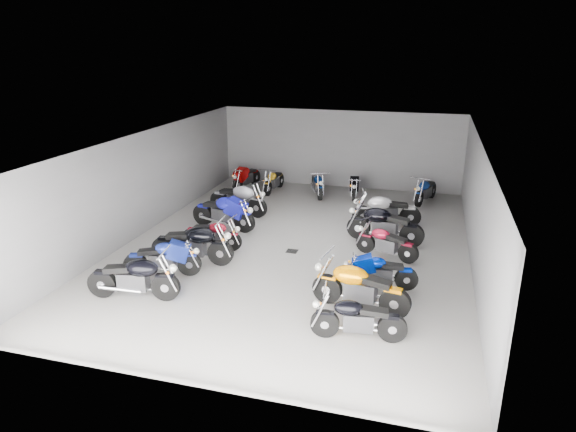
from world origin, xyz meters
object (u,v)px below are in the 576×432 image
motorcycle_back_d (354,186)px  motorcycle_back_b (274,181)px  motorcycle_left_c (193,244)px  motorcycle_back_f (426,190)px  motorcycle_right_d (386,242)px  motorcycle_right_f (386,211)px  motorcycle_left_f (239,199)px  motorcycle_left_d (213,234)px  motorcycle_right_a (357,318)px  motorcycle_right_c (379,272)px  motorcycle_left_e (224,212)px  motorcycle_left_b (163,258)px  motorcycle_back_c (317,184)px  motorcycle_back_a (246,177)px  drain_grate (292,251)px  motorcycle_right_e (384,225)px  motorcycle_left_a (134,278)px  motorcycle_right_b (359,287)px

motorcycle_back_d → motorcycle_back_b: bearing=-4.3°
motorcycle_left_c → motorcycle_back_f: motorcycle_left_c is taller
motorcycle_right_d → motorcycle_right_f: motorcycle_right_f is taller
motorcycle_left_c → motorcycle_left_f: bearing=179.4°
motorcycle_left_f → motorcycle_back_b: size_ratio=1.20×
motorcycle_right_d → motorcycle_back_f: (0.94, 5.77, 0.03)m
motorcycle_left_d → motorcycle_right_a: motorcycle_right_a is taller
motorcycle_right_c → motorcycle_left_e: bearing=49.9°
motorcycle_left_d → motorcycle_right_f: bearing=126.5°
motorcycle_left_b → motorcycle_back_c: bearing=148.3°
motorcycle_back_a → motorcycle_left_d: bearing=113.3°
motorcycle_left_d → motorcycle_back_a: 6.67m
motorcycle_back_f → motorcycle_left_f: bearing=45.1°
drain_grate → motorcycle_back_d: 6.19m
motorcycle_back_c → motorcycle_back_d: motorcycle_back_c is taller
motorcycle_back_b → motorcycle_left_e: bearing=91.5°
motorcycle_left_f → motorcycle_right_c: (5.44, -4.58, -0.11)m
motorcycle_right_e → motorcycle_left_d: bearing=119.4°
motorcycle_right_a → motorcycle_right_e: size_ratio=0.83×
motorcycle_back_a → motorcycle_left_a: bearing=106.5°
motorcycle_left_c → motorcycle_right_a: motorcycle_left_c is taller
motorcycle_right_c → motorcycle_right_e: size_ratio=0.79×
motorcycle_right_b → motorcycle_right_e: motorcycle_right_e is taller
motorcycle_right_e → motorcycle_back_f: (1.12, 4.62, -0.09)m
motorcycle_right_c → motorcycle_back_a: bearing=28.3°
motorcycle_right_a → motorcycle_left_c: bearing=54.3°
motorcycle_left_a → motorcycle_back_d: 10.61m
motorcycle_left_d → motorcycle_back_b: bearing=-178.1°
motorcycle_back_a → motorcycle_back_b: (1.27, -0.20, -0.02)m
motorcycle_left_f → motorcycle_left_b: bearing=12.6°
motorcycle_right_e → motorcycle_back_a: size_ratio=1.19×
motorcycle_right_e → motorcycle_back_a: (-6.17, 4.69, -0.09)m
motorcycle_back_d → motorcycle_right_d: bearing=99.9°
motorcycle_left_e → motorcycle_right_b: bearing=61.3°
motorcycle_back_a → motorcycle_back_d: motorcycle_back_a is taller
motorcycle_left_e → motorcycle_left_d: bearing=22.2°
motorcycle_back_b → motorcycle_back_c: motorcycle_back_c is taller
motorcycle_left_d → motorcycle_left_e: bearing=-167.7°
motorcycle_left_e → motorcycle_left_b: bearing=8.8°
drain_grate → motorcycle_left_d: (-2.33, -0.39, 0.44)m
motorcycle_right_f → motorcycle_back_f: size_ratio=1.15×
motorcycle_back_d → motorcycle_back_f: 2.73m
motorcycle_right_c → motorcycle_left_f: bearing=39.2°
motorcycle_right_f → motorcycle_right_e: bearing=171.1°
motorcycle_left_e → motorcycle_right_a: 7.50m
motorcycle_right_c → motorcycle_right_a: bearing=165.1°
motorcycle_back_a → motorcycle_back_d: 4.56m
motorcycle_left_d → motorcycle_right_b: (4.70, -2.52, 0.11)m
motorcycle_left_a → motorcycle_right_b: motorcycle_right_b is taller
drain_grate → motorcycle_right_e: 2.94m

